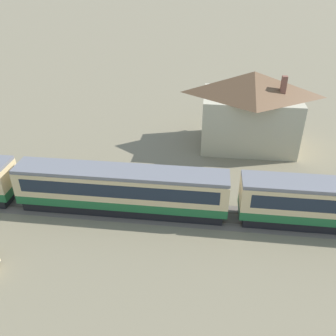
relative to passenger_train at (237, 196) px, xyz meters
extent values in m
cylinder|color=black|center=(3.35, -0.72, -1.87)|extent=(0.90, 0.18, 0.90)
cylinder|color=black|center=(3.35, 0.72, -1.87)|extent=(0.90, 0.18, 0.90)
cube|color=#1E6033|center=(-9.97, 0.00, -1.02)|extent=(18.45, 2.84, 0.80)
cube|color=#D1B784|center=(-9.97, 0.00, 0.47)|extent=(18.45, 2.84, 2.18)
cube|color=#192330|center=(-9.97, 0.00, 0.58)|extent=(16.98, 2.88, 1.22)
cube|color=slate|center=(-9.97, 0.00, 1.71)|extent=(18.45, 2.67, 0.30)
cube|color=black|center=(-9.97, 0.00, -1.86)|extent=(17.71, 2.44, 0.88)
cylinder|color=black|center=(-3.88, -0.72, -1.87)|extent=(0.90, 0.18, 0.90)
cylinder|color=black|center=(-3.88, 0.72, -1.87)|extent=(0.90, 0.18, 0.90)
cylinder|color=black|center=(-16.06, -0.72, -1.87)|extent=(0.90, 0.18, 0.90)
cylinder|color=black|center=(-16.06, 0.72, -1.87)|extent=(0.90, 0.18, 0.90)
cube|color=#665B51|center=(1.63, 0.00, -2.31)|extent=(152.58, 3.60, 0.01)
cube|color=#4C4238|center=(1.63, -0.72, -2.30)|extent=(152.58, 0.12, 0.04)
cube|color=#4C4238|center=(1.63, 0.72, -2.30)|extent=(152.58, 0.12, 0.04)
cube|color=#BCB293|center=(1.92, 14.71, 0.84)|extent=(10.78, 7.46, 6.32)
pyramid|color=brown|center=(1.92, 14.71, 5.33)|extent=(11.64, 8.06, 2.65)
cube|color=brown|center=(4.94, 13.22, 5.46)|extent=(0.56, 0.56, 2.39)
camera|label=1|loc=(-2.80, -25.13, 17.14)|focal=38.00mm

